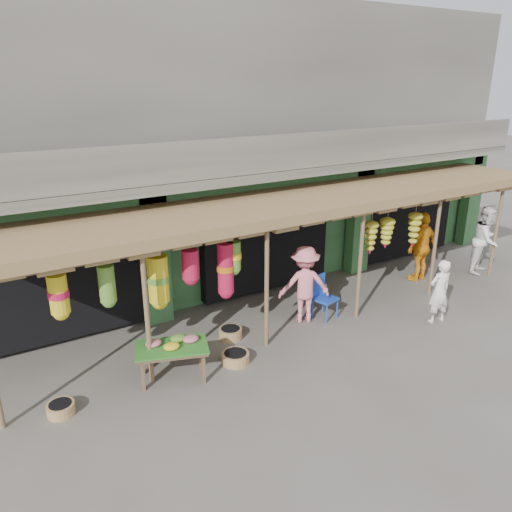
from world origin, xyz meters
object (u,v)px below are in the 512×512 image
person_vendor (422,247)px  blue_chair (322,294)px  flower_table (172,347)px  person_right (486,240)px  person_shopper (304,284)px  person_front (439,291)px

person_vendor → blue_chair: bearing=-1.1°
flower_table → person_vendor: 7.67m
person_right → person_vendor: (-2.00, 0.55, -0.01)m
flower_table → person_shopper: (3.44, 0.61, 0.26)m
person_front → person_shopper: (-2.56, 1.63, 0.15)m
person_vendor → person_shopper: 4.18m
person_shopper → person_front: bearing=172.5°
person_vendor → person_right: bearing=157.9°
person_right → person_front: bearing=-178.5°
flower_table → person_front: bearing=9.3°
blue_chair → flower_table: bearing=174.2°
flower_table → person_right: size_ratio=0.77×
flower_table → blue_chair: (3.92, 0.55, -0.08)m
person_vendor → flower_table: bearing=0.1°
flower_table → person_front: 6.09m
person_front → person_vendor: size_ratio=0.78×
blue_chair → person_right: bearing=-15.7°
flower_table → person_right: (9.61, 0.37, 0.34)m
flower_table → blue_chair: blue_chair is taller
blue_chair → person_front: 2.61m
person_vendor → person_shopper: person_vendor is taller
person_right → person_vendor: bearing=145.1°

